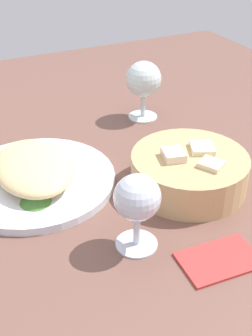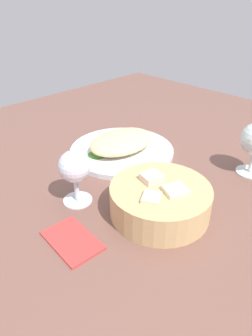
{
  "view_description": "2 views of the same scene",
  "coord_description": "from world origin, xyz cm",
  "px_view_note": "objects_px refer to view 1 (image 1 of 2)",
  "views": [
    {
      "loc": [
        60.55,
        -26.26,
        43.56
      ],
      "look_at": [
        6.3,
        0.17,
        4.78
      ],
      "focal_mm": 46.95,
      "sensor_mm": 36.0,
      "label": 1
    },
    {
      "loc": [
        47.8,
        39.58,
        39.15
      ],
      "look_at": [
        7.12,
        -1.37,
        4.35
      ],
      "focal_mm": 32.66,
      "sensor_mm": 36.0,
      "label": 2
    }
  ],
  "objects_px": {
    "plate": "(35,180)",
    "wine_glass_far": "(144,81)",
    "bread_basket": "(189,171)",
    "wine_glass_near": "(137,201)",
    "folded_napkin": "(220,259)"
  },
  "relations": [
    {
      "from": "folded_napkin",
      "to": "wine_glass_near",
      "type": "bearing_deg",
      "value": 141.96
    },
    {
      "from": "plate",
      "to": "wine_glass_far",
      "type": "distance_m",
      "value": 0.34
    },
    {
      "from": "plate",
      "to": "wine_glass_near",
      "type": "distance_m",
      "value": 0.24
    },
    {
      "from": "wine_glass_far",
      "to": "folded_napkin",
      "type": "bearing_deg",
      "value": -14.46
    },
    {
      "from": "wine_glass_near",
      "to": "wine_glass_far",
      "type": "bearing_deg",
      "value": 150.94
    },
    {
      "from": "bread_basket",
      "to": "wine_glass_near",
      "type": "xyz_separation_m",
      "value": [
        0.09,
        -0.15,
        0.05
      ]
    },
    {
      "from": "plate",
      "to": "wine_glass_far",
      "type": "height_order",
      "value": "wine_glass_far"
    },
    {
      "from": "bread_basket",
      "to": "wine_glass_near",
      "type": "height_order",
      "value": "wine_glass_near"
    },
    {
      "from": "plate",
      "to": "folded_napkin",
      "type": "relative_size",
      "value": 2.51
    },
    {
      "from": "bread_basket",
      "to": "wine_glass_near",
      "type": "distance_m",
      "value": 0.18
    },
    {
      "from": "plate",
      "to": "bread_basket",
      "type": "distance_m",
      "value": 0.26
    },
    {
      "from": "plate",
      "to": "wine_glass_far",
      "type": "relative_size",
      "value": 2.16
    },
    {
      "from": "folded_napkin",
      "to": "bread_basket",
      "type": "bearing_deg",
      "value": 75.05
    },
    {
      "from": "plate",
      "to": "wine_glass_far",
      "type": "bearing_deg",
      "value": 117.42
    },
    {
      "from": "bread_basket",
      "to": "folded_napkin",
      "type": "relative_size",
      "value": 1.78
    }
  ]
}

